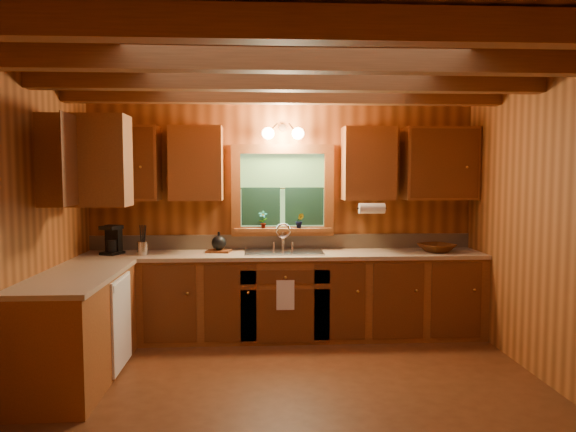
{
  "coord_description": "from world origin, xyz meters",
  "views": [
    {
      "loc": [
        -0.27,
        -4.01,
        1.72
      ],
      "look_at": [
        0.0,
        0.8,
        1.35
      ],
      "focal_mm": 33.45,
      "sensor_mm": 36.0,
      "label": 1
    }
  ],
  "objects_px": {
    "cutting_board": "(219,251)",
    "sink": "(284,257)",
    "coffee_maker": "(113,240)",
    "wicker_basket": "(437,248)"
  },
  "relations": [
    {
      "from": "cutting_board",
      "to": "wicker_basket",
      "type": "bearing_deg",
      "value": 8.25
    },
    {
      "from": "sink",
      "to": "coffee_maker",
      "type": "distance_m",
      "value": 1.79
    },
    {
      "from": "sink",
      "to": "wicker_basket",
      "type": "xyz_separation_m",
      "value": [
        1.63,
        -0.05,
        0.09
      ]
    },
    {
      "from": "cutting_board",
      "to": "sink",
      "type": "bearing_deg",
      "value": 5.63
    },
    {
      "from": "coffee_maker",
      "to": "sink",
      "type": "bearing_deg",
      "value": 24.21
    },
    {
      "from": "sink",
      "to": "cutting_board",
      "type": "bearing_deg",
      "value": 174.45
    },
    {
      "from": "sink",
      "to": "coffee_maker",
      "type": "xyz_separation_m",
      "value": [
        -1.78,
        0.0,
        0.19
      ]
    },
    {
      "from": "sink",
      "to": "wicker_basket",
      "type": "height_order",
      "value": "sink"
    },
    {
      "from": "coffee_maker",
      "to": "wicker_basket",
      "type": "height_order",
      "value": "coffee_maker"
    },
    {
      "from": "sink",
      "to": "coffee_maker",
      "type": "bearing_deg",
      "value": 179.91
    }
  ]
}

